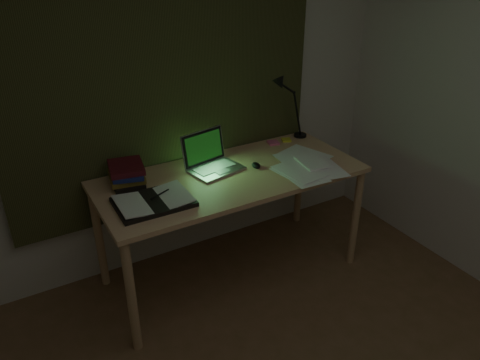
% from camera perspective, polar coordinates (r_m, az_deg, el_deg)
% --- Properties ---
extents(wall_back, '(3.50, 0.00, 2.50)m').
position_cam_1_polar(wall_back, '(3.23, -9.30, 9.93)').
color(wall_back, silver).
rests_on(wall_back, ground).
extents(curtain, '(2.20, 0.06, 2.00)m').
position_cam_1_polar(curtain, '(3.14, -9.30, 13.23)').
color(curtain, '#31341A').
rests_on(curtain, wall_back).
extents(desk, '(1.77, 0.78, 0.81)m').
position_cam_1_polar(desk, '(3.30, -1.05, -5.59)').
color(desk, tan).
rests_on(desk, floor).
extents(laptop, '(0.41, 0.44, 0.24)m').
position_cam_1_polar(laptop, '(3.10, -2.98, 3.19)').
color(laptop, '#B9B9BE').
rests_on(laptop, desk).
extents(open_textbook, '(0.45, 0.32, 0.04)m').
position_cam_1_polar(open_textbook, '(2.79, -10.50, -2.54)').
color(open_textbook, white).
rests_on(open_textbook, desk).
extents(book_stack, '(0.25, 0.28, 0.13)m').
position_cam_1_polar(book_stack, '(3.04, -13.69, 0.75)').
color(book_stack, white).
rests_on(book_stack, desk).
extents(loose_papers, '(0.43, 0.45, 0.02)m').
position_cam_1_polar(loose_papers, '(3.25, 7.77, 2.01)').
color(loose_papers, white).
rests_on(loose_papers, desk).
extents(mouse, '(0.07, 0.10, 0.03)m').
position_cam_1_polar(mouse, '(3.18, 1.96, 1.79)').
color(mouse, black).
rests_on(mouse, desk).
extents(sticky_yellow, '(0.09, 0.09, 0.01)m').
position_cam_1_polar(sticky_yellow, '(3.64, 5.66, 4.89)').
color(sticky_yellow, yellow).
rests_on(sticky_yellow, desk).
extents(sticky_pink, '(0.09, 0.09, 0.02)m').
position_cam_1_polar(sticky_pink, '(3.58, 4.08, 4.56)').
color(sticky_pink, '#F45F93').
rests_on(sticky_pink, desk).
extents(desk_lamp, '(0.39, 0.32, 0.53)m').
position_cam_1_polar(desk_lamp, '(3.65, 7.58, 9.14)').
color(desk_lamp, black).
rests_on(desk_lamp, desk).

